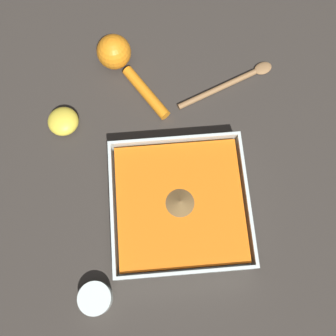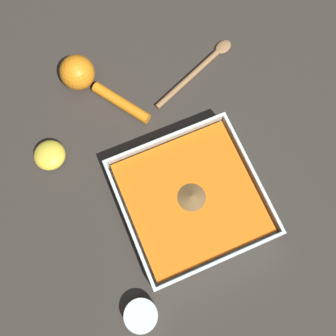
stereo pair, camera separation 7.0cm
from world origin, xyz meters
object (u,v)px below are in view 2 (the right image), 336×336
lemon_half (50,155)px  lemon_squeezer (84,77)px  wooden_spoon (198,69)px  spice_bowl (141,315)px  square_dish (191,199)px

lemon_half → lemon_squeezer: bearing=136.7°
wooden_spoon → spice_bowl: bearing=-148.0°
square_dish → lemon_squeezer: lemon_squeezer is taller
lemon_half → wooden_spoon: 0.36m
square_dish → wooden_spoon: 0.29m
square_dish → lemon_half: (-0.19, -0.22, -0.00)m
square_dish → spice_bowl: (0.16, -0.17, -0.01)m
wooden_spoon → lemon_half: bearing=168.4°
spice_bowl → lemon_half: size_ratio=0.96×
spice_bowl → lemon_squeezer: 0.48m
lemon_half → square_dish: bearing=49.0°
lemon_squeezer → wooden_spoon: lemon_squeezer is taller
wooden_spoon → lemon_squeezer: bearing=143.0°
lemon_squeezer → wooden_spoon: size_ratio=0.86×
square_dish → lemon_squeezer: size_ratio=1.38×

